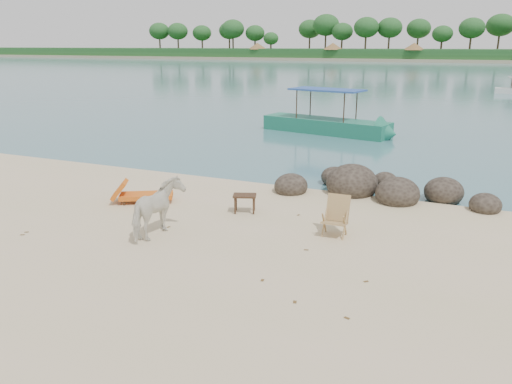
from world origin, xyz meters
TOP-DOWN VIEW (x-y plane):
  - water at (0.00, 90.00)m, footprint 400.00×400.00m
  - far_shore at (0.00, 170.00)m, footprint 420.00×90.00m
  - far_scenery at (0.03, 136.70)m, footprint 420.00×18.00m
  - boulders at (2.71, 6.17)m, footprint 6.32×2.87m
  - cow at (-1.31, 0.83)m, footprint 0.75×1.56m
  - side_table at (-0.16, 3.14)m, footprint 0.70×0.57m
  - lounge_chair at (-3.09, 2.87)m, footprint 1.91×1.45m
  - deck_chair at (2.46, 2.42)m, footprint 0.60×0.66m
  - boat_near at (-1.67, 16.46)m, footprint 7.60×3.19m
  - dead_leaves at (0.32, 0.41)m, footprint 8.09×4.68m

SIDE VIEW (x-z plane):
  - water at x=0.00m, z-range 0.00..0.00m
  - far_shore at x=0.00m, z-range -0.70..0.70m
  - dead_leaves at x=0.32m, z-range 0.00..0.00m
  - boulders at x=2.71m, z-range -0.36..0.80m
  - side_table at x=-0.16m, z-range 0.00..0.49m
  - lounge_chair at x=-3.09m, z-range 0.00..0.55m
  - deck_chair at x=2.46m, z-range 0.00..0.93m
  - cow at x=-1.31m, z-range 0.00..1.30m
  - boat_near at x=-1.67m, z-range 0.00..3.59m
  - far_scenery at x=0.03m, z-range -1.61..7.89m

